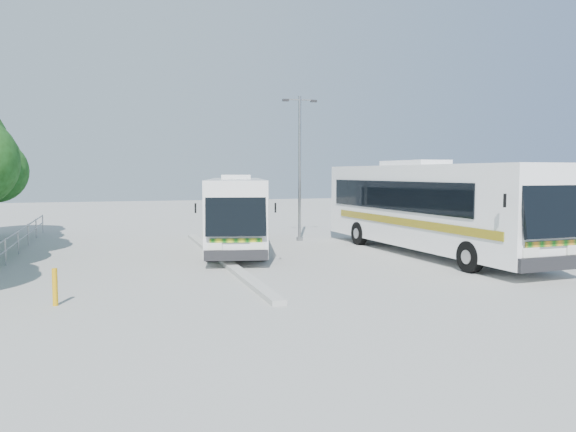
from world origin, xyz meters
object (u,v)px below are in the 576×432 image
object	(u,v)px
coach_adjacent	(429,206)
bollard	(55,287)
coach_main	(236,211)
lamppost	(300,162)

from	to	relation	value
coach_adjacent	bollard	distance (m)	14.89
bollard	coach_main	bearing A→B (deg)	53.90
coach_adjacent	bollard	bearing A→B (deg)	-162.99
coach_adjacent	lamppost	size ratio (longest dim) A/B	1.88
coach_main	coach_adjacent	distance (m)	8.29
lamppost	bollard	distance (m)	15.56
coach_adjacent	bollard	size ratio (longest dim) A/B	13.98
coach_main	coach_adjacent	bearing A→B (deg)	-17.05
coach_adjacent	coach_main	bearing A→B (deg)	147.29
lamppost	bollard	world-z (taller)	lamppost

